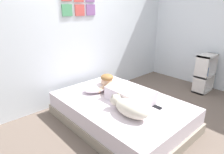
% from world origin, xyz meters
% --- Properties ---
extents(ground_plane, '(12.87, 12.87, 0.00)m').
position_xyz_m(ground_plane, '(0.00, 0.00, 0.00)').
color(ground_plane, '#66564C').
extents(back_wall, '(4.44, 0.12, 2.50)m').
position_xyz_m(back_wall, '(0.00, 1.36, 1.25)').
color(back_wall, silver).
rests_on(back_wall, ground).
extents(side_wall_right, '(0.10, 5.61, 2.50)m').
position_xyz_m(side_wall_right, '(2.27, 0.15, 1.25)').
color(side_wall_right, silver).
rests_on(side_wall_right, ground).
extents(bed, '(1.31, 1.94, 0.35)m').
position_xyz_m(bed, '(-0.11, 0.20, 0.17)').
color(bed, gray).
rests_on(bed, ground).
extents(pillow, '(0.52, 0.32, 0.11)m').
position_xyz_m(pillow, '(-0.12, 0.69, 0.41)').
color(pillow, silver).
rests_on(pillow, bed).
extents(person_lying, '(0.43, 0.92, 0.27)m').
position_xyz_m(person_lying, '(-0.02, 0.23, 0.46)').
color(person_lying, silver).
rests_on(person_lying, bed).
extents(dog, '(0.26, 0.57, 0.21)m').
position_xyz_m(dog, '(-0.31, -0.16, 0.46)').
color(dog, beige).
rests_on(dog, bed).
extents(coffee_cup, '(0.12, 0.09, 0.07)m').
position_xyz_m(coffee_cup, '(-0.02, 0.63, 0.39)').
color(coffee_cup, teal).
rests_on(coffee_cup, bed).
extents(cell_phone, '(0.07, 0.14, 0.01)m').
position_xyz_m(cell_phone, '(0.10, -0.28, 0.36)').
color(cell_phone, black).
rests_on(cell_phone, bed).
extents(bookshelf, '(0.45, 0.24, 0.75)m').
position_xyz_m(bookshelf, '(1.90, -0.12, 0.38)').
color(bookshelf, silver).
rests_on(bookshelf, ground).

